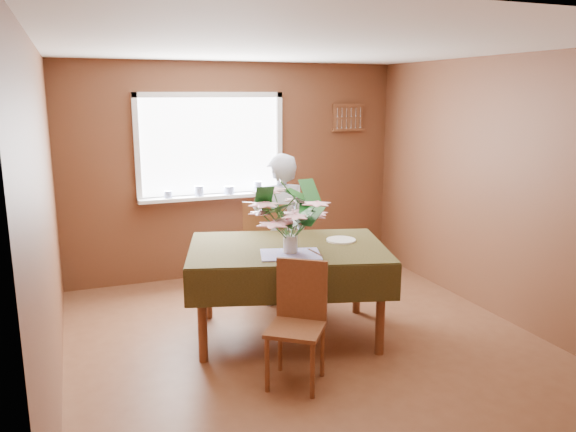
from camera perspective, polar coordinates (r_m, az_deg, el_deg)
name	(u,v)px	position (r m, az deg, el deg)	size (l,w,h in m)	color
floor	(311,347)	(4.98, 2.34, -13.18)	(4.50, 4.50, 0.00)	brown
ceiling	(314,46)	(4.51, 2.64, 16.86)	(4.50, 4.50, 0.00)	white
wall_back	(236,171)	(6.68, -5.29, 4.60)	(4.00, 4.00, 0.00)	brown
wall_front	(512,297)	(2.74, 21.79, -7.62)	(4.00, 4.00, 0.00)	brown
wall_left	(47,226)	(4.22, -23.30, -0.94)	(4.50, 4.50, 0.00)	brown
wall_right	(507,191)	(5.67, 21.35, 2.42)	(4.50, 4.50, 0.00)	brown
window_assembly	(213,163)	(6.54, -7.67, 5.36)	(1.72, 0.20, 1.22)	white
spoon_rack	(348,118)	(7.12, 6.15, 9.91)	(0.44, 0.05, 0.33)	brown
dining_table	(288,257)	(4.96, -0.05, -4.22)	(1.97, 1.59, 0.84)	brown
chair_far	(269,248)	(5.84, -1.97, -3.25)	(0.65, 0.65, 1.07)	brown
chair_near	(298,317)	(4.28, 1.06, -10.18)	(0.55, 0.55, 0.92)	brown
seated_woman	(280,230)	(5.71, -0.78, -1.44)	(0.57, 0.38, 1.57)	white
flower_bouquet	(290,213)	(4.64, 0.24, 0.35)	(0.62, 0.62, 0.53)	white
side_plate	(341,240)	(5.13, 5.41, -2.45)	(0.27, 0.27, 0.01)	white
table_knife	(315,252)	(4.71, 2.75, -3.72)	(0.02, 0.24, 0.00)	silver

